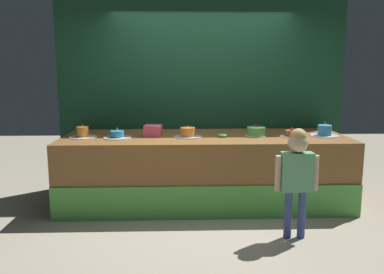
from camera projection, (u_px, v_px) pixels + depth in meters
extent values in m
plane|color=#ADA38E|center=(208.00, 219.00, 4.45)|extent=(12.00, 12.00, 0.00)
cube|color=brown|center=(204.00, 169.00, 4.97)|extent=(3.57, 1.21, 0.88)
cube|color=#59B24C|center=(208.00, 203.00, 4.40)|extent=(3.57, 0.02, 0.39)
cube|color=#19472D|center=(201.00, 84.00, 5.49)|extent=(4.05, 0.08, 3.02)
cylinder|color=#3F4C8C|center=(288.00, 214.00, 3.90)|extent=(0.08, 0.08, 0.50)
cylinder|color=#3F4C8C|center=(302.00, 214.00, 3.91)|extent=(0.08, 0.08, 0.50)
cube|color=#66B27F|center=(297.00, 172.00, 3.83)|extent=(0.31, 0.14, 0.39)
cylinder|color=beige|center=(278.00, 173.00, 3.83)|extent=(0.06, 0.06, 0.36)
cylinder|color=beige|center=(315.00, 173.00, 3.84)|extent=(0.06, 0.06, 0.36)
sphere|color=beige|center=(298.00, 143.00, 3.78)|extent=(0.20, 0.20, 0.20)
sphere|color=tan|center=(298.00, 137.00, 3.77)|extent=(0.17, 0.17, 0.17)
cube|color=#EA5C82|center=(153.00, 131.00, 4.85)|extent=(0.23, 0.21, 0.14)
torus|color=#59B259|center=(222.00, 136.00, 4.80)|extent=(0.12, 0.12, 0.04)
cylinder|color=white|center=(83.00, 137.00, 4.77)|extent=(0.35, 0.35, 0.01)
cylinder|color=orange|center=(83.00, 132.00, 4.76)|extent=(0.14, 0.14, 0.13)
cone|color=#F2E566|center=(82.00, 125.00, 4.75)|extent=(0.02, 0.02, 0.03)
cylinder|color=silver|center=(117.00, 138.00, 4.73)|extent=(0.34, 0.34, 0.01)
cylinder|color=#3399D8|center=(117.00, 134.00, 4.72)|extent=(0.16, 0.16, 0.08)
cone|color=#F2E566|center=(117.00, 128.00, 4.71)|extent=(0.02, 0.02, 0.06)
cylinder|color=silver|center=(188.00, 137.00, 4.80)|extent=(0.35, 0.35, 0.01)
cylinder|color=orange|center=(188.00, 132.00, 4.79)|extent=(0.18, 0.18, 0.11)
cone|color=#F2E566|center=(188.00, 126.00, 4.78)|extent=(0.02, 0.02, 0.03)
cylinder|color=white|center=(256.00, 136.00, 4.87)|extent=(0.28, 0.28, 0.01)
cylinder|color=#59B259|center=(256.00, 131.00, 4.86)|extent=(0.23, 0.23, 0.11)
sphere|color=red|center=(256.00, 126.00, 4.85)|extent=(0.03, 0.03, 0.03)
cylinder|color=silver|center=(291.00, 136.00, 4.82)|extent=(0.29, 0.29, 0.01)
cylinder|color=brown|center=(292.00, 133.00, 4.81)|extent=(0.17, 0.17, 0.07)
sphere|color=red|center=(292.00, 129.00, 4.81)|extent=(0.03, 0.03, 0.03)
cylinder|color=silver|center=(324.00, 136.00, 4.88)|extent=(0.36, 0.36, 0.01)
cylinder|color=#3399D8|center=(325.00, 130.00, 4.86)|extent=(0.17, 0.17, 0.13)
cone|color=#F2E566|center=(325.00, 123.00, 4.85)|extent=(0.02, 0.02, 0.06)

